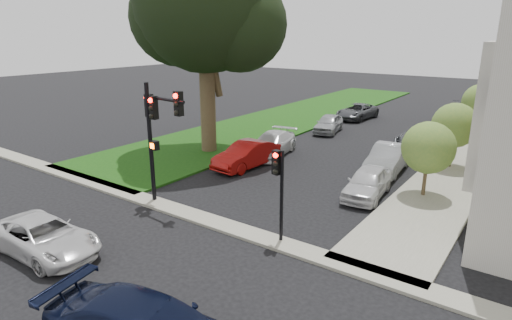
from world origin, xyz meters
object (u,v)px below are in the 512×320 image
Objects in this scene: car_cross_near at (44,237)px; car_parked_1 at (388,158)px; small_tree_a at (428,148)px; small_tree_b at (455,125)px; eucalyptus at (204,2)px; traffic_signal_secondary at (279,179)px; car_parked_2 at (422,137)px; car_parked_4 at (457,113)px; small_tree_c at (481,103)px; car_parked_8 at (357,111)px; car_parked_6 at (272,144)px; car_parked_5 at (247,155)px; car_parked_7 at (329,124)px; car_parked_0 at (367,182)px; traffic_signal_main at (156,123)px.

car_parked_1 reaches higher than car_cross_near.
small_tree_b is (0.00, 5.51, 0.09)m from small_tree_a.
eucalyptus is 3.58× the size of small_tree_b.
eucalyptus reaches higher than car_cross_near.
traffic_signal_secondary reaches higher than car_parked_2.
small_tree_a is at bearing -84.41° from car_parked_4.
car_parked_8 is (-10.13, 1.94, -2.00)m from small_tree_c.
small_tree_c is at bearing 40.74° from car_parked_6.
car_parked_5 is at bearing -122.12° from car_parked_2.
car_parked_7 is at bearing 156.32° from small_tree_b.
car_parked_1 is (-2.72, -2.70, -1.76)m from small_tree_b.
car_parked_0 reaches higher than car_cross_near.
car_parked_1 is (6.84, 10.64, -3.03)m from traffic_signal_main.
traffic_signal_main is 1.11× the size of car_parked_6.
car_parked_2 reaches higher than car_parked_7.
car_parked_1 is (-2.72, 2.81, -1.66)m from small_tree_a.
small_tree_b is at bearing 66.08° from car_parked_0.
car_parked_1 is 0.95× the size of car_parked_8.
small_tree_a reaches higher than car_parked_0.
small_tree_b reaches higher than car_parked_6.
car_parked_5 is 10.97m from car_parked_7.
car_cross_near is at bearing -84.76° from car_parked_5.
traffic_signal_secondary is 0.78× the size of car_parked_5.
car_parked_2 is 10.34m from car_parked_6.
car_parked_2 is at bearing 34.05° from car_parked_6.
car_parked_4 reaches higher than car_parked_1.
car_parked_2 is (7.01, 16.95, -3.03)m from traffic_signal_main.
small_tree_c is at bearing 75.68° from car_parked_0.
traffic_signal_secondary is 8.58m from car_cross_near.
car_parked_2 is 1.11× the size of car_parked_8.
car_parked_0 is 4.32m from car_parked_1.
car_parked_6 is (-9.90, 1.85, -1.71)m from small_tree_a.
eucalyptus is 2.75× the size of car_parked_6.
car_parked_7 reaches higher than car_cross_near.
car_parked_7 is (-6.66, 17.70, -1.79)m from traffic_signal_secondary.
small_tree_c is 11.91m from car_parked_1.
car_parked_5 is at bearing 133.84° from traffic_signal_secondary.
car_cross_near is 17.57m from car_parked_1.
car_parked_6 is at bearing 124.64° from traffic_signal_secondary.
car_parked_2 is 1.20× the size of car_parked_5.
car_parked_5 is 17.34m from car_parked_8.
small_tree_b is 0.81× the size of car_parked_1.
car_cross_near is 34.21m from car_parked_4.
small_tree_b reaches higher than car_parked_0.
car_parked_8 is (-10.13, 10.68, -1.84)m from small_tree_b.
small_tree_a is 0.66× the size of traffic_signal_main.
car_parked_4 is (-0.29, 21.57, 0.08)m from car_parked_0.
small_tree_c is at bearing 66.57° from traffic_signal_main.
car_parked_4 reaches higher than car_parked_8.
traffic_signal_secondary is 0.78× the size of car_cross_near.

